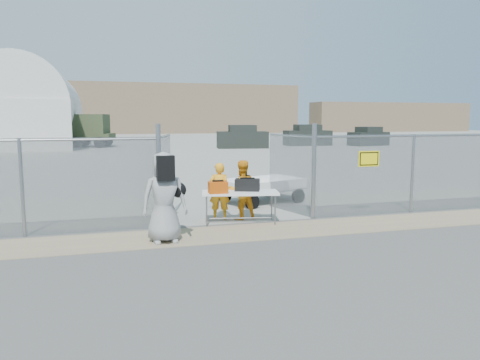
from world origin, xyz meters
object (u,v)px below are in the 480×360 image
object	(u,v)px
security_worker_right	(242,190)
visitor	(164,197)
security_worker_left	(219,191)
utility_trailer	(261,190)
folding_table	(240,207)

from	to	relation	value
security_worker_right	visitor	world-z (taller)	visitor
security_worker_right	visitor	size ratio (longest dim) A/B	0.80
security_worker_left	utility_trailer	bearing A→B (deg)	-113.61
security_worker_right	visitor	distance (m)	2.84
security_worker_right	utility_trailer	bearing A→B (deg)	-129.44
security_worker_left	utility_trailer	xyz separation A→B (m)	(1.85, 2.07, -0.35)
folding_table	security_worker_right	bearing A→B (deg)	81.58
security_worker_left	security_worker_right	xyz separation A→B (m)	(0.57, -0.12, 0.03)
security_worker_left	visitor	world-z (taller)	visitor
folding_table	security_worker_right	world-z (taller)	security_worker_right
security_worker_right	visitor	xyz separation A→B (m)	(-2.21, -1.77, 0.19)
folding_table	utility_trailer	bearing A→B (deg)	73.16
folding_table	security_worker_left	distance (m)	0.77
utility_trailer	security_worker_right	bearing A→B (deg)	-139.56
folding_table	visitor	size ratio (longest dim) A/B	0.98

